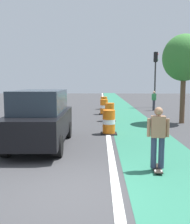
# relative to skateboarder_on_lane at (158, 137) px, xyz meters

# --- Properties ---
(ground_plane) EXTENTS (100.00, 100.00, 0.00)m
(ground_plane) POSITION_rel_skateboarder_on_lane_xyz_m (-2.06, -1.38, -0.91)
(ground_plane) COLOR #38383A
(bike_lane_strip) EXTENTS (2.50, 80.00, 0.01)m
(bike_lane_strip) POSITION_rel_skateboarder_on_lane_xyz_m (0.34, 10.62, -0.91)
(bike_lane_strip) COLOR #286B51
(bike_lane_strip) RESTS_ON ground
(lane_divider_stripe) EXTENTS (0.20, 80.00, 0.01)m
(lane_divider_stripe) POSITION_rel_skateboarder_on_lane_xyz_m (-1.16, 10.62, -0.91)
(lane_divider_stripe) COLOR silver
(lane_divider_stripe) RESTS_ON ground
(skateboarder_on_lane) EXTENTS (0.57, 0.82, 1.69)m
(skateboarder_on_lane) POSITION_rel_skateboarder_on_lane_xyz_m (0.00, 0.00, 0.00)
(skateboarder_on_lane) COLOR black
(skateboarder_on_lane) RESTS_ON ground
(parked_suv_nearest) EXTENTS (1.99, 4.64, 2.04)m
(parked_suv_nearest) POSITION_rel_skateboarder_on_lane_xyz_m (-3.68, 2.62, 0.12)
(parked_suv_nearest) COLOR black
(parked_suv_nearest) RESTS_ON ground
(traffic_barrel_front) EXTENTS (0.73, 0.73, 1.09)m
(traffic_barrel_front) POSITION_rel_skateboarder_on_lane_xyz_m (-1.12, 4.88, -0.38)
(traffic_barrel_front) COLOR orange
(traffic_barrel_front) RESTS_ON ground
(traffic_barrel_mid) EXTENTS (0.73, 0.73, 1.09)m
(traffic_barrel_mid) POSITION_rel_skateboarder_on_lane_xyz_m (-0.96, 8.86, -0.38)
(traffic_barrel_mid) COLOR orange
(traffic_barrel_mid) RESTS_ON ground
(traffic_barrel_back) EXTENTS (0.73, 0.73, 1.09)m
(traffic_barrel_back) POSITION_rel_skateboarder_on_lane_xyz_m (-1.25, 12.15, -0.38)
(traffic_barrel_back) COLOR orange
(traffic_barrel_back) RESTS_ON ground
(traffic_barrel_far) EXTENTS (0.73, 0.73, 1.09)m
(traffic_barrel_far) POSITION_rel_skateboarder_on_lane_xyz_m (-1.21, 15.85, -0.38)
(traffic_barrel_far) COLOR orange
(traffic_barrel_far) RESTS_ON ground
(traffic_light_corner) EXTENTS (0.41, 0.32, 5.10)m
(traffic_light_corner) POSITION_rel_skateboarder_on_lane_xyz_m (3.55, 17.55, 2.59)
(traffic_light_corner) COLOR #2D2D2D
(traffic_light_corner) RESTS_ON ground
(pedestrian_crossing) EXTENTS (0.34, 0.20, 1.61)m
(pedestrian_crossing) POSITION_rel_skateboarder_on_lane_xyz_m (2.93, 14.85, -0.05)
(pedestrian_crossing) COLOR #33333D
(pedestrian_crossing) RESTS_ON ground
(street_tree_sidewalk) EXTENTS (2.40, 2.40, 5.00)m
(street_tree_sidewalk) POSITION_rel_skateboarder_on_lane_xyz_m (3.17, 8.13, 2.76)
(street_tree_sidewalk) COLOR brown
(street_tree_sidewalk) RESTS_ON ground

